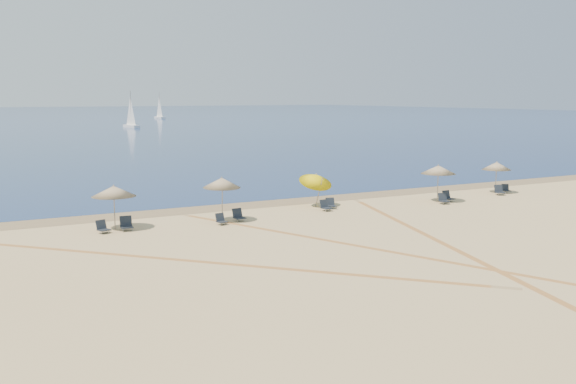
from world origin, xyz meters
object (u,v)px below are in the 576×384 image
Objects in this scene: umbrella_1 at (114,191)px; chair_6 at (331,204)px; chair_7 at (443,199)px; sailboat_1 at (131,116)px; chair_8 at (448,197)px; sailboat_0 at (159,111)px; chair_10 at (506,189)px; chair_5 at (325,206)px; umbrella_2 at (222,183)px; chair_2 at (126,224)px; umbrella_5 at (497,166)px; chair_3 at (221,220)px; umbrella_3 at (316,179)px; umbrella_4 at (438,170)px; chair_4 at (238,216)px; chair_9 at (499,191)px; chair_1 at (103,227)px.

chair_6 is (13.40, 0.08, -1.73)m from umbrella_1.
chair_7 is 0.10× the size of sailboat_1.
chair_8 is 167.15m from sailboat_0.
chair_10 is at bearing 5.23° from chair_8.
umbrella_2 is at bearing 174.51° from chair_5.
sailboat_0 is at bearing 72.28° from umbrella_1.
chair_2 is at bearing -156.78° from chair_10.
umbrella_5 is 22.18m from chair_3.
umbrella_3 is (12.96, 1.14, -0.23)m from umbrella_1.
umbrella_2 is at bearing 179.07° from umbrella_4.
chair_6 is (12.96, 0.71, -0.04)m from chair_2.
chair_9 is (20.26, 0.27, 0.01)m from chair_4.
umbrella_5 is 27.08m from chair_2.
umbrella_5 is 2.95× the size of chair_2.
chair_1 is at bearing -158.61° from chair_9.
umbrella_3 is 3.17× the size of chair_1.
chair_9 is at bearing -7.52° from umbrella_3.
chair_8 is at bearing -106.04° from sailboat_1.
chair_1 is 6.26m from chair_3.
chair_9 is at bearing -8.20° from chair_5.
umbrella_1 reaches higher than chair_2.
chair_5 is (-8.42, 0.46, -1.84)m from umbrella_4.
chair_5 is (6.01, 0.51, -0.01)m from chair_4.
chair_9 is 110.55m from sailboat_1.
chair_2 is at bearing -14.81° from chair_1.
umbrella_1 reaches higher than chair_10.
umbrella_4 is 3.17× the size of chair_1.
chair_8 is at bearing -3.19° from umbrella_1.
sailboat_0 is at bearing 102.64° from chair_9.
chair_7 is (7.89, -2.94, -1.48)m from umbrella_3.
chair_8 is (8.34, -1.30, 0.03)m from chair_6.
chair_9 is (26.93, -0.70, -1.71)m from umbrella_1.
chair_2 is 1.07× the size of chair_4.
umbrella_4 is (8.14, -2.06, 0.35)m from umbrella_3.
sailboat_0 is at bearing 81.39° from umbrella_5.
chair_10 reaches higher than chair_3.
chair_2 is (-20.65, 0.29, -1.81)m from umbrella_4.
chair_10 is at bearing -3.39° from chair_4.
chair_1 is at bearing -156.66° from chair_10.
umbrella_1 reaches higher than chair_3.
chair_5 is at bearing -159.58° from chair_9.
sailboat_1 is (29.00, 110.42, 2.12)m from chair_2.
chair_3 is 0.84× the size of chair_7.
chair_9 reaches higher than chair_1.
umbrella_2 is 5.68m from chair_2.
umbrella_2 is 1.02× the size of umbrella_4.
umbrella_2 is at bearing -160.24° from chair_6.
chair_9 is at bearing -134.81° from chair_10.
umbrella_1 reaches higher than chair_7.
sailboat_0 is at bearing 79.29° from umbrella_4.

